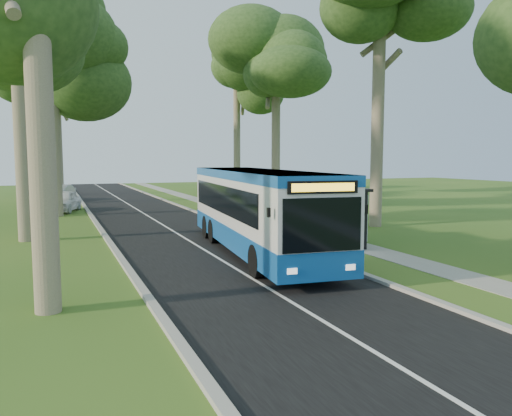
{
  "coord_description": "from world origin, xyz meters",
  "views": [
    {
      "loc": [
        -9.3,
        -17.25,
        3.86
      ],
      "look_at": [
        -0.83,
        3.41,
        1.6
      ],
      "focal_mm": 35.0,
      "sensor_mm": 36.0,
      "label": 1
    }
  ],
  "objects_px": {
    "bus_shelter": "(349,205)",
    "litter_bin": "(287,224)",
    "bus_stop_sign": "(359,222)",
    "car_silver": "(59,193)",
    "bus": "(257,211)",
    "car_white": "(63,201)"
  },
  "relations": [
    {
      "from": "bus_shelter",
      "to": "litter_bin",
      "type": "relative_size",
      "value": 3.25
    },
    {
      "from": "litter_bin",
      "to": "car_silver",
      "type": "relative_size",
      "value": 0.23
    },
    {
      "from": "bus_stop_sign",
      "to": "car_white",
      "type": "relative_size",
      "value": 0.6
    },
    {
      "from": "bus",
      "to": "car_white",
      "type": "height_order",
      "value": "bus"
    },
    {
      "from": "litter_bin",
      "to": "bus",
      "type": "bearing_deg",
      "value": -128.39
    },
    {
      "from": "bus_stop_sign",
      "to": "litter_bin",
      "type": "height_order",
      "value": "bus_stop_sign"
    },
    {
      "from": "bus",
      "to": "car_white",
      "type": "bearing_deg",
      "value": 114.94
    },
    {
      "from": "bus",
      "to": "bus_stop_sign",
      "type": "distance_m",
      "value": 4.6
    },
    {
      "from": "litter_bin",
      "to": "car_white",
      "type": "bearing_deg",
      "value": 123.59
    },
    {
      "from": "bus",
      "to": "car_silver",
      "type": "height_order",
      "value": "bus"
    },
    {
      "from": "litter_bin",
      "to": "car_white",
      "type": "distance_m",
      "value": 18.59
    },
    {
      "from": "bus_stop_sign",
      "to": "car_silver",
      "type": "xyz_separation_m",
      "value": [
        -9.03,
        33.54,
        -0.95
      ]
    },
    {
      "from": "bus_shelter",
      "to": "car_white",
      "type": "distance_m",
      "value": 22.72
    },
    {
      "from": "bus",
      "to": "litter_bin",
      "type": "xyz_separation_m",
      "value": [
        3.38,
        4.27,
        -1.24
      ]
    },
    {
      "from": "bus_shelter",
      "to": "car_silver",
      "type": "distance_m",
      "value": 31.52
    },
    {
      "from": "bus",
      "to": "bus_shelter",
      "type": "height_order",
      "value": "bus"
    },
    {
      "from": "bus",
      "to": "car_silver",
      "type": "relative_size",
      "value": 2.93
    },
    {
      "from": "bus_stop_sign",
      "to": "car_silver",
      "type": "height_order",
      "value": "bus_stop_sign"
    },
    {
      "from": "bus_stop_sign",
      "to": "litter_bin",
      "type": "bearing_deg",
      "value": 60.59
    },
    {
      "from": "bus",
      "to": "litter_bin",
      "type": "bearing_deg",
      "value": 57.3
    },
    {
      "from": "car_silver",
      "to": "car_white",
      "type": "bearing_deg",
      "value": -68.74
    },
    {
      "from": "bus_shelter",
      "to": "car_silver",
      "type": "height_order",
      "value": "bus_shelter"
    }
  ]
}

